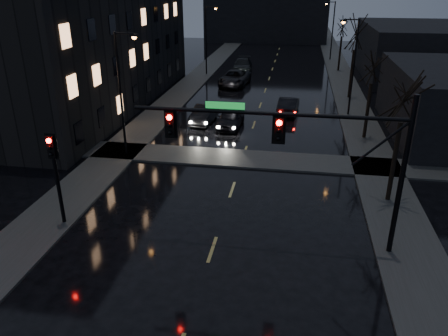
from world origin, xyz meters
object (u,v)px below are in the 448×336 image
at_px(oncoming_car_c, 235,78).
at_px(oncoming_car_d, 243,65).
at_px(oncoming_car_b, 204,114).
at_px(lead_car, 288,105).
at_px(oncoming_car_a, 230,118).

relative_size(oncoming_car_c, oncoming_car_d, 1.08).
relative_size(oncoming_car_b, lead_car, 0.97).
bearing_deg(oncoming_car_b, oncoming_car_a, -14.65).
bearing_deg(oncoming_car_d, oncoming_car_b, -95.17).
height_order(oncoming_car_c, lead_car, oncoming_car_c).
xyz_separation_m(oncoming_car_a, oncoming_car_d, (-1.87, 22.74, 0.03)).
bearing_deg(oncoming_car_c, oncoming_car_b, -86.87).
bearing_deg(oncoming_car_a, oncoming_car_d, 97.11).
bearing_deg(oncoming_car_b, oncoming_car_d, 93.59).
distance_m(oncoming_car_b, lead_car, 7.70).
height_order(oncoming_car_b, lead_car, lead_car).
height_order(oncoming_car_a, oncoming_car_b, oncoming_car_a).
distance_m(oncoming_car_b, oncoming_car_d, 21.93).
bearing_deg(oncoming_car_d, lead_car, -74.92).
height_order(oncoming_car_b, oncoming_car_d, oncoming_car_d).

